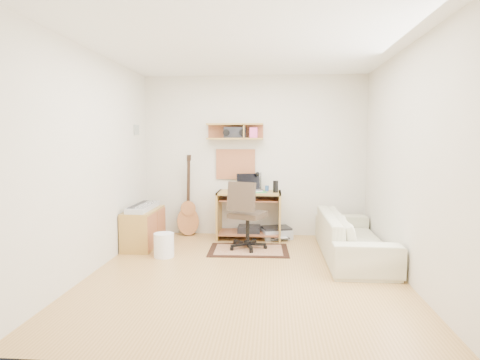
# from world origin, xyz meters

# --- Properties ---
(floor) EXTENTS (3.60, 4.00, 0.01)m
(floor) POSITION_xyz_m (0.00, 0.00, -0.01)
(floor) COLOR tan
(floor) RESTS_ON ground
(ceiling) EXTENTS (3.60, 4.00, 0.01)m
(ceiling) POSITION_xyz_m (0.00, 0.00, 2.60)
(ceiling) COLOR white
(ceiling) RESTS_ON ground
(back_wall) EXTENTS (3.60, 0.01, 2.60)m
(back_wall) POSITION_xyz_m (0.00, 2.00, 1.30)
(back_wall) COLOR beige
(back_wall) RESTS_ON ground
(left_wall) EXTENTS (0.01, 4.00, 2.60)m
(left_wall) POSITION_xyz_m (-1.80, 0.00, 1.30)
(left_wall) COLOR beige
(left_wall) RESTS_ON ground
(right_wall) EXTENTS (0.01, 4.00, 2.60)m
(right_wall) POSITION_xyz_m (1.80, 0.00, 1.30)
(right_wall) COLOR beige
(right_wall) RESTS_ON ground
(wall_shelf) EXTENTS (0.90, 0.25, 0.26)m
(wall_shelf) POSITION_xyz_m (-0.30, 1.88, 1.70)
(wall_shelf) COLOR #AF853D
(wall_shelf) RESTS_ON back_wall
(cork_board) EXTENTS (0.64, 0.03, 0.49)m
(cork_board) POSITION_xyz_m (-0.30, 1.98, 1.17)
(cork_board) COLOR tan
(cork_board) RESTS_ON back_wall
(wall_photo) EXTENTS (0.02, 0.20, 0.15)m
(wall_photo) POSITION_xyz_m (-1.79, 1.50, 1.72)
(wall_photo) COLOR #4C8CBF
(wall_photo) RESTS_ON left_wall
(desk) EXTENTS (1.00, 0.55, 0.75)m
(desk) POSITION_xyz_m (-0.06, 1.73, 0.38)
(desk) COLOR #AF853D
(desk) RESTS_ON floor
(laptop) EXTENTS (0.45, 0.45, 0.28)m
(laptop) POSITION_xyz_m (-0.05, 1.71, 0.89)
(laptop) COLOR silver
(laptop) RESTS_ON desk
(speaker) EXTENTS (0.08, 0.08, 0.18)m
(speaker) POSITION_xyz_m (0.35, 1.68, 0.84)
(speaker) COLOR black
(speaker) RESTS_ON desk
(desk_lamp) EXTENTS (0.10, 0.10, 0.30)m
(desk_lamp) POSITION_xyz_m (0.12, 1.87, 0.90)
(desk_lamp) COLOR black
(desk_lamp) RESTS_ON desk
(pencil_cup) EXTENTS (0.06, 0.06, 0.09)m
(pencil_cup) POSITION_xyz_m (0.22, 1.83, 0.79)
(pencil_cup) COLOR #2F568F
(pencil_cup) RESTS_ON desk
(boombox) EXTENTS (0.35, 0.16, 0.18)m
(boombox) POSITION_xyz_m (-0.30, 1.87, 1.68)
(boombox) COLOR black
(boombox) RESTS_ON wall_shelf
(rug) EXTENTS (1.14, 0.78, 0.01)m
(rug) POSITION_xyz_m (-0.02, 1.00, 0.01)
(rug) COLOR tan
(rug) RESTS_ON floor
(task_chair) EXTENTS (0.66, 0.66, 1.00)m
(task_chair) POSITION_xyz_m (-0.04, 1.08, 0.50)
(task_chair) COLOR #33291E
(task_chair) RESTS_ON floor
(cabinet) EXTENTS (0.40, 0.90, 0.55)m
(cabinet) POSITION_xyz_m (-1.58, 1.10, 0.28)
(cabinet) COLOR #AF853D
(cabinet) RESTS_ON floor
(music_keyboard) EXTENTS (0.26, 0.84, 0.07)m
(music_keyboard) POSITION_xyz_m (-1.58, 1.10, 0.59)
(music_keyboard) COLOR #B2B5BA
(music_keyboard) RESTS_ON cabinet
(guitar) EXTENTS (0.41, 0.33, 1.33)m
(guitar) POSITION_xyz_m (-1.08, 1.86, 0.67)
(guitar) COLOR #B76C38
(guitar) RESTS_ON floor
(waste_basket) EXTENTS (0.30, 0.30, 0.32)m
(waste_basket) POSITION_xyz_m (-1.13, 0.59, 0.16)
(waste_basket) COLOR white
(waste_basket) RESTS_ON floor
(printer) EXTENTS (0.54, 0.47, 0.17)m
(printer) POSITION_xyz_m (0.37, 1.77, 0.09)
(printer) COLOR #A5A8AA
(printer) RESTS_ON floor
(sofa) EXTENTS (0.58, 2.00, 0.78)m
(sofa) POSITION_xyz_m (1.38, 0.78, 0.39)
(sofa) COLOR #BEB997
(sofa) RESTS_ON floor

